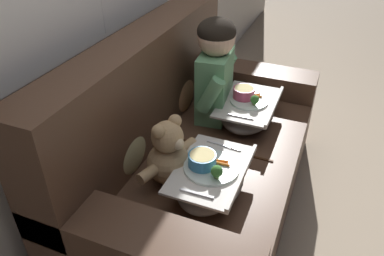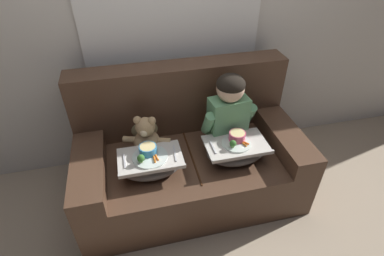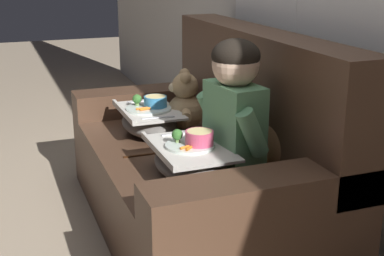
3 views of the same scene
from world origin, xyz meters
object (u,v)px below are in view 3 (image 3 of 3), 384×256
object	(u,v)px
throw_pillow_behind_teddy	(221,99)
lap_tray_child	(190,159)
couch	(208,162)
throw_pillow_behind_child	(277,131)
teddy_bear	(184,105)
lap_tray_teddy	(149,120)
child_figure	(235,100)

from	to	relation	value
throw_pillow_behind_teddy	lap_tray_child	distance (m)	0.76
couch	throw_pillow_behind_child	distance (m)	0.44
teddy_bear	couch	bearing A→B (deg)	2.50
throw_pillow_behind_teddy	lap_tray_teddy	bearing A→B (deg)	-90.12
teddy_bear	lap_tray_child	distance (m)	0.67
child_figure	throw_pillow_behind_teddy	bearing A→B (deg)	160.99
couch	child_figure	size ratio (longest dim) A/B	2.89
lap_tray_teddy	throw_pillow_behind_child	bearing A→B (deg)	33.80
child_figure	lap_tray_child	world-z (taller)	child_figure
teddy_bear	throw_pillow_behind_child	bearing A→B (deg)	19.24
teddy_bear	lap_tray_child	world-z (taller)	teddy_bear
teddy_bear	lap_tray_teddy	size ratio (longest dim) A/B	0.80
lap_tray_teddy	lap_tray_child	bearing A→B (deg)	-0.01
throw_pillow_behind_teddy	lap_tray_teddy	size ratio (longest dim) A/B	0.74
throw_pillow_behind_teddy	couch	bearing A→B (deg)	-33.26
lap_tray_child	child_figure	bearing A→B (deg)	90.11
lap_tray_child	couch	bearing A→B (deg)	145.61
couch	throw_pillow_behind_teddy	xyz separation A→B (m)	(-0.31, 0.21, 0.24)
couch	lap_tray_teddy	size ratio (longest dim) A/B	3.82
couch	throw_pillow_behind_teddy	world-z (taller)	couch
lap_tray_child	teddy_bear	bearing A→B (deg)	162.26
teddy_bear	lap_tray_child	size ratio (longest dim) A/B	0.78
throw_pillow_behind_teddy	teddy_bear	world-z (taller)	teddy_bear
child_figure	teddy_bear	xyz separation A→B (m)	(-0.63, -0.00, -0.18)
couch	child_figure	bearing A→B (deg)	-1.90
couch	lap_tray_child	bearing A→B (deg)	-34.39
throw_pillow_behind_teddy	throw_pillow_behind_child	bearing A→B (deg)	0.00
throw_pillow_behind_child	throw_pillow_behind_teddy	xyz separation A→B (m)	(-0.63, 0.00, 0.00)
couch	lap_tray_teddy	world-z (taller)	couch
teddy_bear	throw_pillow_behind_teddy	bearing A→B (deg)	89.64
throw_pillow_behind_teddy	lap_tray_child	size ratio (longest dim) A/B	0.72
child_figure	lap_tray_child	size ratio (longest dim) A/B	1.29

